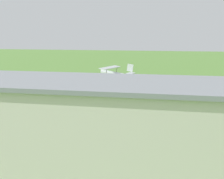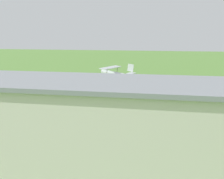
% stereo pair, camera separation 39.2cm
% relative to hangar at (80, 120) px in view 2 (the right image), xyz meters
% --- Properties ---
extents(ground_plane, '(400.00, 400.00, 0.00)m').
position_rel_hangar_xyz_m(ground_plane, '(5.49, -34.16, -3.58)').
color(ground_plane, '#568438').
extents(hangar, '(32.69, 12.90, 7.14)m').
position_rel_hangar_xyz_m(hangar, '(0.00, 0.00, 0.00)').
color(hangar, beige).
rests_on(hangar, ground_plane).
extents(biplane, '(7.18, 7.22, 3.70)m').
position_rel_hangar_xyz_m(biplane, '(6.40, -33.72, 0.43)').
color(biplane, silver).
extents(person_beside_truck, '(0.45, 0.45, 1.73)m').
position_rel_hangar_xyz_m(person_beside_truck, '(8.76, -16.23, -2.71)').
color(person_beside_truck, '#B23333').
rests_on(person_beside_truck, ground_plane).
extents(person_near_hangar_door, '(0.53, 0.53, 1.73)m').
position_rel_hangar_xyz_m(person_near_hangar_door, '(15.68, -13.03, -2.71)').
color(person_near_hangar_door, '#33723F').
rests_on(person_near_hangar_door, ground_plane).
extents(person_walking_on_apron, '(0.42, 0.42, 1.77)m').
position_rel_hangar_xyz_m(person_walking_on_apron, '(11.73, -15.04, -2.69)').
color(person_walking_on_apron, navy).
rests_on(person_walking_on_apron, ground_plane).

